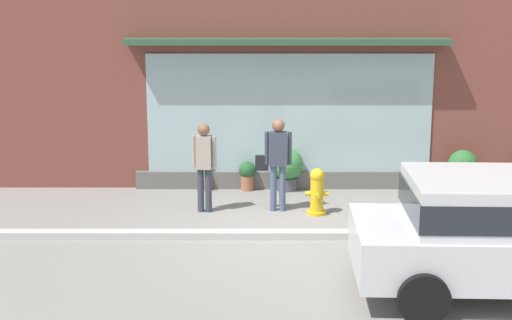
% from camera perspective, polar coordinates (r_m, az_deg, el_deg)
% --- Properties ---
extents(ground_plane, '(60.00, 60.00, 0.00)m').
position_cam_1_polar(ground_plane, '(12.94, 2.68, -5.54)').
color(ground_plane, gray).
extents(curb_strip, '(14.00, 0.24, 0.12)m').
position_cam_1_polar(curb_strip, '(12.73, 2.73, -5.56)').
color(curb_strip, '#B2B2AD').
rests_on(curb_strip, ground_plane).
extents(storefront, '(14.00, 0.81, 5.42)m').
position_cam_1_polar(storefront, '(15.53, 2.24, 7.61)').
color(storefront, brown).
rests_on(storefront, ground_plane).
extents(fire_hydrant, '(0.42, 0.39, 0.86)m').
position_cam_1_polar(fire_hydrant, '(13.96, 4.51, -2.35)').
color(fire_hydrant, gold).
rests_on(fire_hydrant, ground_plane).
extents(pedestrian_with_handbag, '(0.67, 0.23, 1.73)m').
position_cam_1_polar(pedestrian_with_handbag, '(13.99, 1.52, 0.19)').
color(pedestrian_with_handbag, '#475675').
rests_on(pedestrian_with_handbag, ground_plane).
extents(pedestrian_passerby, '(0.45, 0.23, 1.66)m').
position_cam_1_polar(pedestrian_passerby, '(13.96, -3.94, -0.07)').
color(pedestrian_passerby, '#333847').
rests_on(pedestrian_passerby, ground_plane).
extents(parked_car_silver, '(4.15, 2.19, 1.64)m').
position_cam_1_polar(parked_car_silver, '(10.71, 17.85, -4.94)').
color(parked_car_silver, silver).
rests_on(parked_car_silver, ground_plane).
extents(potted_plant_trailing_edge, '(0.66, 0.66, 0.86)m').
position_cam_1_polar(potted_plant_trailing_edge, '(15.55, 2.28, -0.53)').
color(potted_plant_trailing_edge, '#4C4C51').
rests_on(potted_plant_trailing_edge, ground_plane).
extents(potted_plant_corner_tall, '(0.35, 0.35, 0.60)m').
position_cam_1_polar(potted_plant_corner_tall, '(15.55, -0.70, -1.07)').
color(potted_plant_corner_tall, '#9E6042').
rests_on(potted_plant_corner_tall, ground_plane).
extents(potted_plant_window_right, '(0.28, 0.28, 0.81)m').
position_cam_1_polar(potted_plant_window_right, '(15.61, -3.86, -0.84)').
color(potted_plant_window_right, '#9E6042').
rests_on(potted_plant_window_right, ground_plane).
extents(potted_plant_window_center, '(0.58, 0.58, 0.89)m').
position_cam_1_polar(potted_plant_window_center, '(15.79, 15.10, -0.64)').
color(potted_plant_window_center, '#9E6042').
rests_on(potted_plant_window_center, ground_plane).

